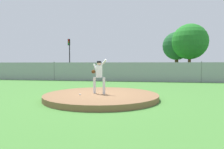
# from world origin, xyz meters

# --- Properties ---
(ground_plane) EXTENTS (80.00, 80.00, 0.00)m
(ground_plane) POSITION_xyz_m (0.00, 6.00, 0.00)
(ground_plane) COLOR #427A33
(asphalt_strip) EXTENTS (44.00, 7.00, 0.01)m
(asphalt_strip) POSITION_xyz_m (0.00, 14.50, 0.00)
(asphalt_strip) COLOR #2B2B2D
(asphalt_strip) RESTS_ON ground_plane
(pitchers_mound) EXTENTS (5.56, 5.56, 0.25)m
(pitchers_mound) POSITION_xyz_m (0.00, 0.00, 0.13)
(pitchers_mound) COLOR brown
(pitchers_mound) RESTS_ON ground_plane
(pitcher_youth) EXTENTS (0.80, 0.32, 1.70)m
(pitcher_youth) POSITION_xyz_m (-0.13, 0.03, 1.24)
(pitcher_youth) COLOR silver
(pitcher_youth) RESTS_ON pitchers_mound
(baseball) EXTENTS (0.07, 0.07, 0.07)m
(baseball) POSITION_xyz_m (-0.89, -0.60, 0.29)
(baseball) COLOR white
(baseball) RESTS_ON pitchers_mound
(chainlink_fence) EXTENTS (36.10, 0.07, 1.96)m
(chainlink_fence) POSITION_xyz_m (0.00, 10.00, 0.93)
(chainlink_fence) COLOR gray
(chainlink_fence) RESTS_ON ground_plane
(parked_car_charcoal) EXTENTS (1.89, 4.42, 1.79)m
(parked_car_charcoal) POSITION_xyz_m (10.59, 14.20, 0.85)
(parked_car_charcoal) COLOR #232328
(parked_car_charcoal) RESTS_ON ground_plane
(parked_car_red) EXTENTS (1.95, 4.74, 1.69)m
(parked_car_red) POSITION_xyz_m (7.70, 14.35, 0.81)
(parked_car_red) COLOR #A81919
(parked_car_red) RESTS_ON ground_plane
(parked_car_champagne) EXTENTS (1.83, 4.09, 1.76)m
(parked_car_champagne) POSITION_xyz_m (-8.47, 14.45, 0.83)
(parked_car_champagne) COLOR tan
(parked_car_champagne) RESTS_ON ground_plane
(traffic_cone_orange) EXTENTS (0.40, 0.40, 0.55)m
(traffic_cone_orange) POSITION_xyz_m (4.59, 12.21, 0.26)
(traffic_cone_orange) COLOR orange
(traffic_cone_orange) RESTS_ON asphalt_strip
(traffic_light_near) EXTENTS (0.28, 0.46, 5.29)m
(traffic_light_near) POSITION_xyz_m (-8.84, 18.42, 3.59)
(traffic_light_near) COLOR black
(traffic_light_near) RESTS_ON ground_plane
(tree_bushy_near) EXTENTS (4.58, 4.58, 6.94)m
(tree_bushy_near) POSITION_xyz_m (7.16, 24.87, 4.62)
(tree_bushy_near) COLOR #4C331E
(tree_bushy_near) RESTS_ON ground_plane
(tree_slender_far) EXTENTS (5.37, 5.37, 7.76)m
(tree_slender_far) POSITION_xyz_m (8.73, 22.69, 5.06)
(tree_slender_far) COLOR #4C331E
(tree_slender_far) RESTS_ON ground_plane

